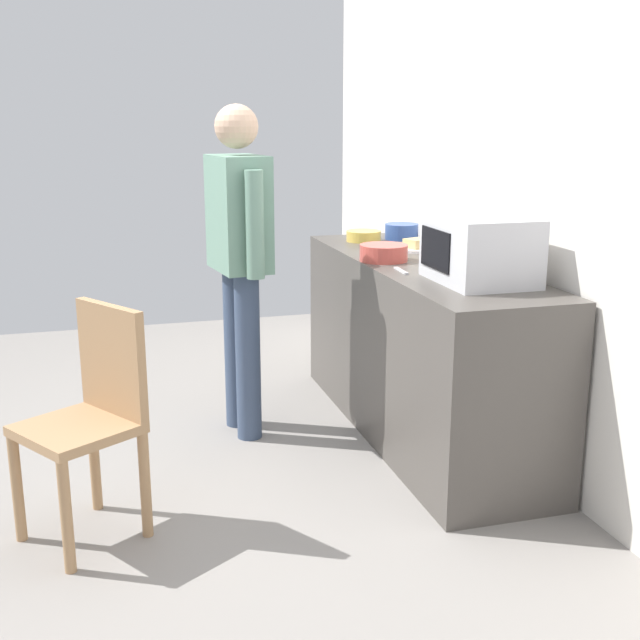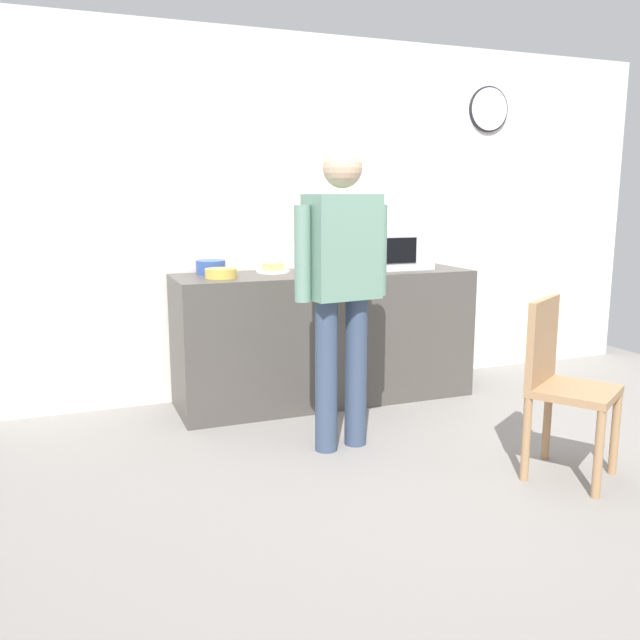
{
  "view_description": "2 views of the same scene",
  "coord_description": "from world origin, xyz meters",
  "px_view_note": "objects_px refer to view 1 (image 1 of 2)",
  "views": [
    {
      "loc": [
        3.49,
        -0.4,
        1.65
      ],
      "look_at": [
        -0.46,
        0.73,
        0.61
      ],
      "focal_mm": 44.71,
      "sensor_mm": 36.0,
      "label": 1
    },
    {
      "loc": [
        -2.0,
        -3.1,
        1.46
      ],
      "look_at": [
        -0.5,
        0.73,
        0.69
      ],
      "focal_mm": 37.15,
      "sensor_mm": 36.0,
      "label": 2
    }
  ],
  "objects_px": {
    "fork_utensil": "(443,265)",
    "sandwich_plate": "(416,247)",
    "salad_bowl": "(384,253)",
    "person_standing": "(239,246)",
    "wooden_chair": "(93,411)",
    "microwave": "(480,249)",
    "spoon_utensil": "(401,271)",
    "mixing_bowl": "(402,232)",
    "cereal_bowl": "(364,236)"
  },
  "relations": [
    {
      "from": "cereal_bowl",
      "to": "person_standing",
      "type": "height_order",
      "value": "person_standing"
    },
    {
      "from": "sandwich_plate",
      "to": "cereal_bowl",
      "type": "xyz_separation_m",
      "value": [
        -0.41,
        -0.17,
        0.01
      ]
    },
    {
      "from": "microwave",
      "to": "person_standing",
      "type": "relative_size",
      "value": 0.29
    },
    {
      "from": "fork_utensil",
      "to": "person_standing",
      "type": "distance_m",
      "value": 1.05
    },
    {
      "from": "spoon_utensil",
      "to": "cereal_bowl",
      "type": "bearing_deg",
      "value": 171.71
    },
    {
      "from": "cereal_bowl",
      "to": "wooden_chair",
      "type": "height_order",
      "value": "cereal_bowl"
    },
    {
      "from": "fork_utensil",
      "to": "wooden_chair",
      "type": "distance_m",
      "value": 1.86
    },
    {
      "from": "microwave",
      "to": "spoon_utensil",
      "type": "xyz_separation_m",
      "value": [
        -0.34,
        -0.24,
        -0.15
      ]
    },
    {
      "from": "mixing_bowl",
      "to": "fork_utensil",
      "type": "height_order",
      "value": "mixing_bowl"
    },
    {
      "from": "mixing_bowl",
      "to": "wooden_chair",
      "type": "relative_size",
      "value": 0.22
    },
    {
      "from": "person_standing",
      "to": "cereal_bowl",
      "type": "bearing_deg",
      "value": 120.54
    },
    {
      "from": "fork_utensil",
      "to": "sandwich_plate",
      "type": "bearing_deg",
      "value": 173.74
    },
    {
      "from": "sandwich_plate",
      "to": "mixing_bowl",
      "type": "height_order",
      "value": "mixing_bowl"
    },
    {
      "from": "salad_bowl",
      "to": "person_standing",
      "type": "height_order",
      "value": "person_standing"
    },
    {
      "from": "mixing_bowl",
      "to": "spoon_utensil",
      "type": "bearing_deg",
      "value": -21.62
    },
    {
      "from": "fork_utensil",
      "to": "salad_bowl",
      "type": "bearing_deg",
      "value": -132.26
    },
    {
      "from": "sandwich_plate",
      "to": "cereal_bowl",
      "type": "distance_m",
      "value": 0.44
    },
    {
      "from": "sandwich_plate",
      "to": "wooden_chair",
      "type": "height_order",
      "value": "sandwich_plate"
    },
    {
      "from": "microwave",
      "to": "sandwich_plate",
      "type": "height_order",
      "value": "microwave"
    },
    {
      "from": "wooden_chair",
      "to": "cereal_bowl",
      "type": "bearing_deg",
      "value": 131.2
    },
    {
      "from": "sandwich_plate",
      "to": "cereal_bowl",
      "type": "height_order",
      "value": "sandwich_plate"
    },
    {
      "from": "salad_bowl",
      "to": "fork_utensil",
      "type": "distance_m",
      "value": 0.33
    },
    {
      "from": "microwave",
      "to": "wooden_chair",
      "type": "height_order",
      "value": "microwave"
    },
    {
      "from": "mixing_bowl",
      "to": "salad_bowl",
      "type": "bearing_deg",
      "value": -28.3
    },
    {
      "from": "microwave",
      "to": "mixing_bowl",
      "type": "distance_m",
      "value": 1.34
    },
    {
      "from": "sandwich_plate",
      "to": "spoon_utensil",
      "type": "distance_m",
      "value": 0.65
    },
    {
      "from": "sandwich_plate",
      "to": "person_standing",
      "type": "relative_size",
      "value": 0.14
    },
    {
      "from": "person_standing",
      "to": "wooden_chair",
      "type": "height_order",
      "value": "person_standing"
    },
    {
      "from": "fork_utensil",
      "to": "spoon_utensil",
      "type": "bearing_deg",
      "value": -72.78
    },
    {
      "from": "microwave",
      "to": "spoon_utensil",
      "type": "relative_size",
      "value": 2.94
    },
    {
      "from": "microwave",
      "to": "person_standing",
      "type": "distance_m",
      "value": 1.25
    },
    {
      "from": "spoon_utensil",
      "to": "person_standing",
      "type": "bearing_deg",
      "value": -123.88
    },
    {
      "from": "cereal_bowl",
      "to": "spoon_utensil",
      "type": "relative_size",
      "value": 1.23
    },
    {
      "from": "mixing_bowl",
      "to": "spoon_utensil",
      "type": "height_order",
      "value": "mixing_bowl"
    },
    {
      "from": "microwave",
      "to": "cereal_bowl",
      "type": "bearing_deg",
      "value": -175.6
    },
    {
      "from": "salad_bowl",
      "to": "mixing_bowl",
      "type": "height_order",
      "value": "mixing_bowl"
    },
    {
      "from": "sandwich_plate",
      "to": "salad_bowl",
      "type": "bearing_deg",
      "value": -47.82
    },
    {
      "from": "cereal_bowl",
      "to": "mixing_bowl",
      "type": "relative_size",
      "value": 1.03
    },
    {
      "from": "wooden_chair",
      "to": "spoon_utensil",
      "type": "bearing_deg",
      "value": 106.62
    },
    {
      "from": "sandwich_plate",
      "to": "salad_bowl",
      "type": "relative_size",
      "value": 0.94
    },
    {
      "from": "cereal_bowl",
      "to": "fork_utensil",
      "type": "xyz_separation_m",
      "value": [
        0.89,
        0.12,
        -0.03
      ]
    },
    {
      "from": "microwave",
      "to": "spoon_utensil",
      "type": "distance_m",
      "value": 0.44
    },
    {
      "from": "fork_utensil",
      "to": "person_standing",
      "type": "xyz_separation_m",
      "value": [
        -0.39,
        -0.97,
        0.08
      ]
    },
    {
      "from": "person_standing",
      "to": "wooden_chair",
      "type": "relative_size",
      "value": 1.83
    },
    {
      "from": "person_standing",
      "to": "spoon_utensil",
      "type": "bearing_deg",
      "value": 56.12
    },
    {
      "from": "microwave",
      "to": "cereal_bowl",
      "type": "height_order",
      "value": "microwave"
    },
    {
      "from": "person_standing",
      "to": "mixing_bowl",
      "type": "bearing_deg",
      "value": 115.08
    },
    {
      "from": "salad_bowl",
      "to": "wooden_chair",
      "type": "distance_m",
      "value": 1.73
    },
    {
      "from": "sandwich_plate",
      "to": "person_standing",
      "type": "xyz_separation_m",
      "value": [
        0.09,
        -1.02,
        0.06
      ]
    },
    {
      "from": "spoon_utensil",
      "to": "salad_bowl",
      "type": "bearing_deg",
      "value": 176.11
    }
  ]
}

